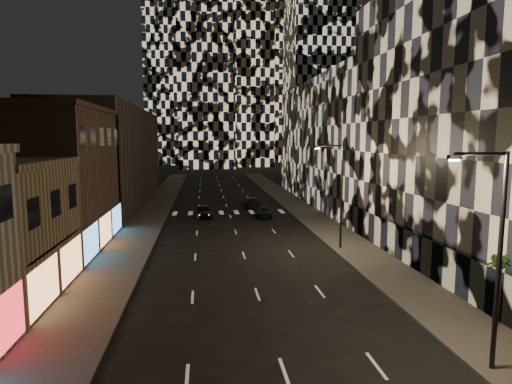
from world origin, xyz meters
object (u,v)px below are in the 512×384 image
object	(u,v)px
car_dark_midlane	(204,211)
palm_tree	(499,268)
car_dark_rightlane	(263,212)
car_dark_oncoming	(252,202)
streetlight_near	(495,246)
streetlight_far	(339,189)

from	to	relation	value
car_dark_midlane	palm_tree	size ratio (longest dim) A/B	1.20
car_dark_midlane	car_dark_rightlane	bearing A→B (deg)	-10.58
car_dark_rightlane	car_dark_midlane	bearing A→B (deg)	177.50
car_dark_oncoming	palm_tree	xyz separation A→B (m)	(8.00, -39.98, 2.46)
streetlight_near	car_dark_midlane	distance (m)	38.95
car_dark_oncoming	car_dark_rightlane	xyz separation A→B (m)	(0.50, -7.62, -0.15)
car_dark_midlane	car_dark_oncoming	size ratio (longest dim) A/B	0.88
car_dark_midlane	car_dark_rightlane	distance (m)	7.28
car_dark_oncoming	palm_tree	bearing A→B (deg)	101.70
car_dark_oncoming	streetlight_far	bearing A→B (deg)	101.95
car_dark_oncoming	streetlight_near	bearing A→B (deg)	96.72
streetlight_far	car_dark_rightlane	xyz separation A→B (m)	(-4.35, 16.12, -4.77)
streetlight_near	car_dark_rightlane	world-z (taller)	streetlight_near
car_dark_oncoming	car_dark_rightlane	distance (m)	7.64
streetlight_near	car_dark_rightlane	xyz separation A→B (m)	(-4.35, 36.12, -4.77)
streetlight_far	palm_tree	bearing A→B (deg)	-79.05
streetlight_near	car_dark_oncoming	xyz separation A→B (m)	(-4.85, 43.74, -4.63)
streetlight_far	palm_tree	world-z (taller)	streetlight_far
car_dark_midlane	palm_tree	xyz separation A→B (m)	(14.74, -33.15, 2.44)
car_dark_rightlane	palm_tree	size ratio (longest dim) A/B	1.14
streetlight_near	car_dark_midlane	bearing A→B (deg)	107.44
streetlight_near	car_dark_midlane	world-z (taller)	streetlight_near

